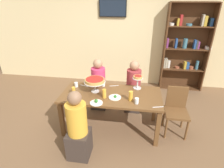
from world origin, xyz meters
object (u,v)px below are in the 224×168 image
(bookshelf, at_px, (186,48))
(personal_pizza_stand, at_px, (138,79))
(water_glass_clear_near, at_px, (103,84))
(diner_near_left, at_px, (78,130))
(beer_glass_amber_spare, at_px, (131,96))
(cutlery_knife_near, at_px, (84,86))
(diner_far_left, at_px, (99,88))
(water_glass_clear_far, at_px, (137,101))
(diner_far_right, at_px, (133,90))
(beer_glass_amber_tall, at_px, (104,94))
(salad_plate_far_diner, at_px, (96,102))
(deep_dish_pizza_stand, at_px, (95,81))
(salad_plate_near_diner, at_px, (115,97))
(water_glass_clear_spare, at_px, (76,85))
(cutlery_fork_far, at_px, (114,86))
(cutlery_fork_near, at_px, (158,107))
(television, at_px, (113,8))
(beer_glass_amber_short, at_px, (74,91))
(chair_head_east, at_px, (176,108))
(dining_table, at_px, (111,98))

(bookshelf, distance_m, personal_pizza_stand, 2.10)
(personal_pizza_stand, xyz_separation_m, water_glass_clear_near, (-0.65, -0.00, -0.13))
(bookshelf, height_order, diner_near_left, bookshelf)
(beer_glass_amber_spare, bearing_deg, water_glass_clear_near, 140.06)
(beer_glass_amber_spare, height_order, cutlery_knife_near, beer_glass_amber_spare)
(diner_far_left, xyz_separation_m, water_glass_clear_far, (0.84, -0.94, 0.30))
(diner_far_left, distance_m, beer_glass_amber_spare, 1.18)
(diner_far_right, xyz_separation_m, water_glass_clear_near, (-0.57, -0.40, 0.30))
(diner_near_left, distance_m, beer_glass_amber_spare, 1.00)
(beer_glass_amber_tall, bearing_deg, salad_plate_far_diner, -116.40)
(diner_far_right, distance_m, deep_dish_pizza_stand, 1.04)
(salad_plate_near_diner, xyz_separation_m, beer_glass_amber_tall, (-0.18, -0.02, 0.07))
(water_glass_clear_spare, relative_size, cutlery_fork_far, 0.51)
(salad_plate_near_diner, relative_size, cutlery_fork_near, 1.18)
(beer_glass_amber_tall, distance_m, water_glass_clear_spare, 0.69)
(beer_glass_amber_spare, xyz_separation_m, water_glass_clear_far, (0.10, -0.08, -0.04))
(cutlery_fork_near, relative_size, cutlery_fork_far, 1.00)
(cutlery_fork_far, bearing_deg, water_glass_clear_spare, -7.62)
(television, bearing_deg, deep_dish_pizza_stand, -90.58)
(diner_far_right, xyz_separation_m, cutlery_knife_near, (-0.94, -0.45, 0.25))
(cutlery_knife_near, bearing_deg, diner_near_left, 117.68)
(deep_dish_pizza_stand, xyz_separation_m, beer_glass_amber_short, (-0.34, -0.17, -0.14))
(bookshelf, relative_size, chair_head_east, 2.54)
(television, distance_m, diner_far_left, 2.11)
(personal_pizza_stand, bearing_deg, chair_head_east, -15.19)
(water_glass_clear_spare, bearing_deg, chair_head_east, -2.57)
(water_glass_clear_far, bearing_deg, television, 107.40)
(salad_plate_far_diner, bearing_deg, diner_far_right, 61.41)
(salad_plate_near_diner, bearing_deg, water_glass_clear_near, 124.09)
(bookshelf, xyz_separation_m, deep_dish_pizza_stand, (-1.93, -1.97, -0.18))
(beer_glass_amber_spare, bearing_deg, personal_pizza_stand, 77.97)
(diner_far_left, distance_m, beer_glass_amber_short, 0.90)
(personal_pizza_stand, distance_m, cutlery_knife_near, 1.04)
(deep_dish_pizza_stand, bearing_deg, beer_glass_amber_tall, -43.48)
(water_glass_clear_far, bearing_deg, deep_dish_pizza_stand, 158.29)
(diner_near_left, height_order, water_glass_clear_spare, diner_near_left)
(salad_plate_far_diner, height_order, water_glass_clear_far, water_glass_clear_far)
(water_glass_clear_near, bearing_deg, bookshelf, 43.38)
(dining_table, bearing_deg, cutlery_fork_far, 88.53)
(water_glass_clear_spare, bearing_deg, diner_far_left, 57.87)
(television, distance_m, water_glass_clear_far, 2.77)
(beer_glass_amber_spare, distance_m, cutlery_fork_far, 0.61)
(television, height_order, deep_dish_pizza_stand, television)
(salad_plate_far_diner, xyz_separation_m, beer_glass_amber_tall, (0.10, 0.19, 0.06))
(diner_near_left, relative_size, chair_head_east, 1.32)
(personal_pizza_stand, xyz_separation_m, water_glass_clear_far, (0.00, -0.54, -0.14))
(diner_far_left, distance_m, beer_glass_amber_tall, 0.94)
(diner_near_left, xyz_separation_m, water_glass_clear_near, (0.19, 1.03, 0.30))
(diner_near_left, distance_m, diner_far_right, 1.62)
(diner_near_left, bearing_deg, cutlery_fork_near, -70.04)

